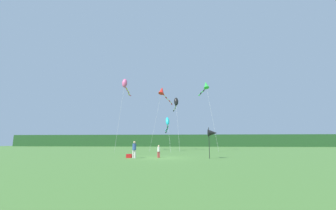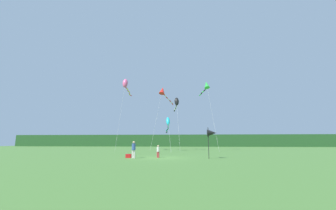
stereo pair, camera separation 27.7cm
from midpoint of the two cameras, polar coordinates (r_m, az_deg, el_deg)
name	(u,v)px [view 2 (the right image)]	position (r m, az deg, el deg)	size (l,w,h in m)	color
ground_plane	(163,158)	(21.96, -1.12, -14.12)	(120.00, 120.00, 0.00)	#477533
distant_treeline	(180,141)	(66.80, 3.26, -9.61)	(108.00, 3.07, 3.65)	#234C23
person_adult	(134,149)	(21.56, -8.93, -11.61)	(0.37, 0.37, 1.67)	silver
person_child	(158,151)	(22.13, -2.35, -12.27)	(0.27, 0.27, 1.25)	#B23338
cooler_box	(129,156)	(22.26, -10.27, -13.43)	(0.55, 0.41, 0.38)	red
banner_flag_pole	(212,133)	(21.15, 12.13, -7.48)	(0.90, 0.70, 3.00)	black
kite_rainbow	(126,84)	(38.01, -11.23, 5.50)	(0.98, 7.35, 12.56)	#B2B2B2
kite_cyan	(168,123)	(37.54, 0.17, -4.99)	(1.85, 10.16, 5.99)	#B2B2B2
kite_red	(163,92)	(40.41, -1.17, 3.66)	(3.34, 8.73, 12.04)	#B2B2B2
kite_green	(206,85)	(39.88, 10.54, 5.23)	(2.59, 6.66, 12.76)	#B2B2B2
kite_black	(177,102)	(38.83, 2.54, 0.68)	(1.48, 7.69, 9.71)	#B2B2B2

